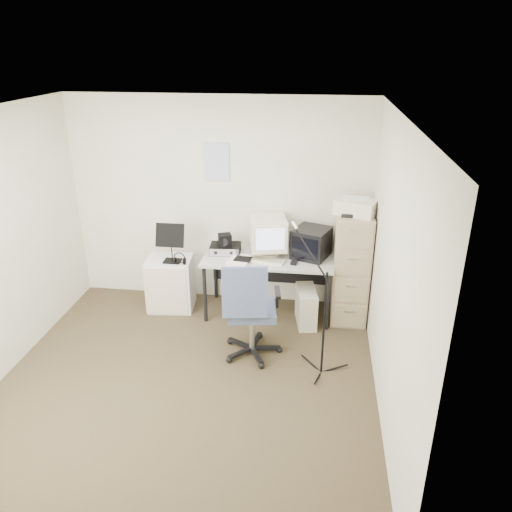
# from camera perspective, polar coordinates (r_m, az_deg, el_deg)

# --- Properties ---
(floor) EXTENTS (3.60, 3.60, 0.01)m
(floor) POSITION_cam_1_polar(r_m,az_deg,el_deg) (5.02, -7.88, -14.09)
(floor) COLOR #322E1E
(floor) RESTS_ON ground
(ceiling) EXTENTS (3.60, 3.60, 0.01)m
(ceiling) POSITION_cam_1_polar(r_m,az_deg,el_deg) (4.04, -9.89, 15.50)
(ceiling) COLOR white
(ceiling) RESTS_ON ground
(wall_back) EXTENTS (3.60, 0.02, 2.50)m
(wall_back) POSITION_cam_1_polar(r_m,az_deg,el_deg) (6.02, -4.18, 6.08)
(wall_back) COLOR silver
(wall_back) RESTS_ON ground
(wall_front) EXTENTS (3.60, 0.02, 2.50)m
(wall_front) POSITION_cam_1_polar(r_m,az_deg,el_deg) (2.94, -18.51, -15.33)
(wall_front) COLOR silver
(wall_front) RESTS_ON ground
(wall_right) EXTENTS (0.02, 3.60, 2.50)m
(wall_right) POSITION_cam_1_polar(r_m,az_deg,el_deg) (4.27, 15.19, -2.17)
(wall_right) COLOR silver
(wall_right) RESTS_ON ground
(wall_calendar) EXTENTS (0.30, 0.02, 0.44)m
(wall_calendar) POSITION_cam_1_polar(r_m,az_deg,el_deg) (5.88, -4.54, 10.71)
(wall_calendar) COLOR white
(wall_calendar) RESTS_ON wall_back
(filing_cabinet) EXTENTS (0.40, 0.60, 1.30)m
(filing_cabinet) POSITION_cam_1_polar(r_m,az_deg,el_deg) (5.83, 10.78, -1.18)
(filing_cabinet) COLOR gray
(filing_cabinet) RESTS_ON floor
(printer) EXTENTS (0.50, 0.42, 0.16)m
(printer) POSITION_cam_1_polar(r_m,az_deg,el_deg) (5.52, 11.37, 5.51)
(printer) COLOR beige
(printer) RESTS_ON filing_cabinet
(desk) EXTENTS (1.50, 0.70, 0.73)m
(desk) POSITION_cam_1_polar(r_m,az_deg,el_deg) (5.93, 1.39, -3.33)
(desk) COLOR #999891
(desk) RESTS_ON floor
(crt_monitor) EXTENTS (0.49, 0.50, 0.45)m
(crt_monitor) POSITION_cam_1_polar(r_m,az_deg,el_deg) (5.77, 1.39, 2.26)
(crt_monitor) COLOR beige
(crt_monitor) RESTS_ON desk
(crt_tv) EXTENTS (0.49, 0.50, 0.34)m
(crt_tv) POSITION_cam_1_polar(r_m,az_deg,el_deg) (5.76, 6.34, 1.52)
(crt_tv) COLOR black
(crt_tv) RESTS_ON desk
(desk_speaker) EXTENTS (0.11, 0.11, 0.16)m
(desk_speaker) POSITION_cam_1_polar(r_m,az_deg,el_deg) (5.84, 4.26, 0.92)
(desk_speaker) COLOR beige
(desk_speaker) RESTS_ON desk
(keyboard) EXTENTS (0.43, 0.23, 0.02)m
(keyboard) POSITION_cam_1_polar(r_m,az_deg,el_deg) (5.64, 1.16, -0.56)
(keyboard) COLOR beige
(keyboard) RESTS_ON desk
(mouse) EXTENTS (0.08, 0.12, 0.03)m
(mouse) POSITION_cam_1_polar(r_m,az_deg,el_deg) (5.61, 4.37, -0.72)
(mouse) COLOR black
(mouse) RESTS_ON desk
(radio_receiver) EXTENTS (0.37, 0.28, 0.10)m
(radio_receiver) POSITION_cam_1_polar(r_m,az_deg,el_deg) (5.89, -3.51, 0.85)
(radio_receiver) COLOR black
(radio_receiver) RESTS_ON desk
(radio_speaker) EXTENTS (0.18, 0.18, 0.14)m
(radio_speaker) POSITION_cam_1_polar(r_m,az_deg,el_deg) (5.81, -3.57, 1.82)
(radio_speaker) COLOR black
(radio_speaker) RESTS_ON radio_receiver
(papers) EXTENTS (0.28, 0.35, 0.02)m
(papers) POSITION_cam_1_polar(r_m,az_deg,el_deg) (5.67, -1.90, -0.46)
(papers) COLOR white
(papers) RESTS_ON desk
(pc_tower) EXTENTS (0.28, 0.48, 0.43)m
(pc_tower) POSITION_cam_1_polar(r_m,az_deg,el_deg) (5.81, 5.74, -5.74)
(pc_tower) COLOR beige
(pc_tower) RESTS_ON floor
(office_chair) EXTENTS (0.71, 0.71, 1.08)m
(office_chair) POSITION_cam_1_polar(r_m,az_deg,el_deg) (5.08, -0.49, -5.95)
(office_chair) COLOR #435273
(office_chair) RESTS_ON floor
(side_cart) EXTENTS (0.56, 0.47, 0.65)m
(side_cart) POSITION_cam_1_polar(r_m,az_deg,el_deg) (6.15, -9.70, -3.09)
(side_cart) COLOR white
(side_cart) RESTS_ON floor
(music_stand) EXTENTS (0.35, 0.23, 0.49)m
(music_stand) POSITION_cam_1_polar(r_m,az_deg,el_deg) (5.83, -9.67, 1.54)
(music_stand) COLOR black
(music_stand) RESTS_ON side_cart
(headphones) EXTENTS (0.18, 0.18, 0.03)m
(headphones) POSITION_cam_1_polar(r_m,az_deg,el_deg) (5.83, -8.73, -0.47)
(headphones) COLOR black
(headphones) RESTS_ON side_cart
(mic_stand) EXTENTS (0.03, 0.03, 1.43)m
(mic_stand) POSITION_cam_1_polar(r_m,az_deg,el_deg) (4.76, 7.89, -5.99)
(mic_stand) COLOR black
(mic_stand) RESTS_ON floor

